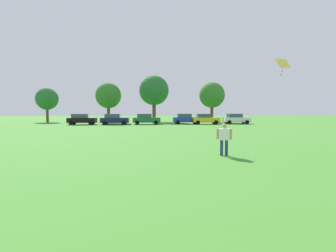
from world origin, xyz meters
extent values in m
plane|color=#42842D|center=(0.00, 30.00, 0.00)|extent=(160.00, 160.00, 0.00)
cylinder|color=navy|center=(6.06, 13.90, 0.39)|extent=(0.15, 0.15, 0.78)
cylinder|color=navy|center=(6.29, 13.83, 0.39)|extent=(0.15, 0.15, 0.78)
cube|color=white|center=(6.17, 13.86, 1.06)|extent=(0.59, 0.44, 0.55)
cylinder|color=tan|center=(5.87, 13.96, 1.07)|extent=(0.11, 0.11, 0.52)
cylinder|color=tan|center=(6.48, 13.76, 1.07)|extent=(0.11, 0.11, 0.52)
sphere|color=tan|center=(6.17, 13.86, 1.48)|extent=(0.24, 0.24, 0.24)
cube|color=yellow|center=(10.57, 16.86, 5.09)|extent=(0.99, 0.69, 0.57)
sphere|color=#F24C8C|center=(10.57, 16.86, 4.84)|extent=(0.10, 0.10, 0.10)
sphere|color=#F24C8C|center=(10.52, 16.86, 4.62)|extent=(0.10, 0.10, 0.10)
sphere|color=#F24C8C|center=(10.47, 16.86, 4.40)|extent=(0.10, 0.10, 0.10)
cube|color=black|center=(-8.09, 43.26, 0.70)|extent=(4.30, 1.80, 0.76)
cube|color=#334756|center=(-8.43, 43.26, 1.38)|extent=(2.24, 1.58, 0.60)
cylinder|color=black|center=(-6.62, 44.16, 0.32)|extent=(0.64, 0.22, 0.64)
cylinder|color=black|center=(-6.62, 42.36, 0.32)|extent=(0.64, 0.22, 0.64)
cylinder|color=black|center=(-9.55, 44.16, 0.32)|extent=(0.64, 0.22, 0.64)
cylinder|color=black|center=(-9.55, 42.36, 0.32)|extent=(0.64, 0.22, 0.64)
cube|color=#141E4C|center=(-3.02, 43.03, 0.70)|extent=(4.30, 1.80, 0.76)
cube|color=#334756|center=(-3.37, 43.03, 1.38)|extent=(2.24, 1.58, 0.60)
cylinder|color=black|center=(-1.56, 43.93, 0.32)|extent=(0.64, 0.22, 0.64)
cylinder|color=black|center=(-1.56, 42.13, 0.32)|extent=(0.64, 0.22, 0.64)
cylinder|color=black|center=(-4.49, 43.93, 0.32)|extent=(0.64, 0.22, 0.64)
cylinder|color=black|center=(-4.49, 42.13, 0.32)|extent=(0.64, 0.22, 0.64)
cube|color=#196B38|center=(1.92, 43.64, 0.70)|extent=(4.30, 1.80, 0.76)
cube|color=#334756|center=(1.57, 43.64, 1.38)|extent=(2.24, 1.58, 0.60)
cylinder|color=black|center=(3.38, 44.54, 0.32)|extent=(0.64, 0.22, 0.64)
cylinder|color=black|center=(3.38, 42.74, 0.32)|extent=(0.64, 0.22, 0.64)
cylinder|color=black|center=(0.46, 44.54, 0.32)|extent=(0.64, 0.22, 0.64)
cylinder|color=black|center=(0.46, 42.74, 0.32)|extent=(0.64, 0.22, 0.64)
cube|color=#1E38AD|center=(8.38, 44.36, 0.70)|extent=(4.30, 1.80, 0.76)
cube|color=#334756|center=(8.04, 44.36, 1.38)|extent=(2.24, 1.58, 0.60)
cylinder|color=black|center=(9.84, 45.26, 0.32)|extent=(0.64, 0.22, 0.64)
cylinder|color=black|center=(9.84, 43.46, 0.32)|extent=(0.64, 0.22, 0.64)
cylinder|color=black|center=(6.92, 45.26, 0.32)|extent=(0.64, 0.22, 0.64)
cylinder|color=black|center=(6.92, 43.46, 0.32)|extent=(0.64, 0.22, 0.64)
cube|color=yellow|center=(11.46, 43.59, 0.70)|extent=(4.30, 1.80, 0.76)
cube|color=#334756|center=(11.11, 43.59, 1.38)|extent=(2.24, 1.58, 0.60)
cylinder|color=black|center=(12.92, 44.49, 0.32)|extent=(0.64, 0.22, 0.64)
cylinder|color=black|center=(12.92, 42.69, 0.32)|extent=(0.64, 0.22, 0.64)
cylinder|color=black|center=(10.00, 44.49, 0.32)|extent=(0.64, 0.22, 0.64)
cylinder|color=black|center=(10.00, 42.69, 0.32)|extent=(0.64, 0.22, 0.64)
cube|color=white|center=(16.72, 44.24, 0.70)|extent=(4.30, 1.80, 0.76)
cube|color=#334756|center=(16.37, 44.24, 1.38)|extent=(2.24, 1.58, 0.60)
cylinder|color=black|center=(18.18, 45.14, 0.32)|extent=(0.64, 0.22, 0.64)
cylinder|color=black|center=(18.18, 43.34, 0.32)|extent=(0.64, 0.22, 0.64)
cylinder|color=black|center=(15.26, 45.14, 0.32)|extent=(0.64, 0.22, 0.64)
cylinder|color=black|center=(15.26, 43.34, 0.32)|extent=(0.64, 0.22, 0.64)
cylinder|color=brown|center=(-17.11, 53.29, 1.32)|extent=(0.49, 0.49, 2.64)
sphere|color=#286B2D|center=(-17.11, 53.29, 4.42)|extent=(4.17, 4.17, 4.17)
cylinder|color=brown|center=(-5.17, 50.63, 1.48)|extent=(0.54, 0.54, 2.95)
sphere|color=#337528|center=(-5.17, 50.63, 4.93)|extent=(4.66, 4.66, 4.66)
cylinder|color=brown|center=(3.22, 53.67, 1.84)|extent=(0.68, 0.68, 3.68)
sphere|color=#286B2D|center=(3.22, 53.67, 6.14)|extent=(5.80, 5.80, 5.80)
cylinder|color=brown|center=(14.18, 51.26, 1.54)|extent=(0.57, 0.57, 3.07)
sphere|color=#337528|center=(14.18, 51.26, 5.13)|extent=(4.85, 4.85, 4.85)
camera|label=1|loc=(2.57, 0.98, 2.25)|focal=28.59mm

